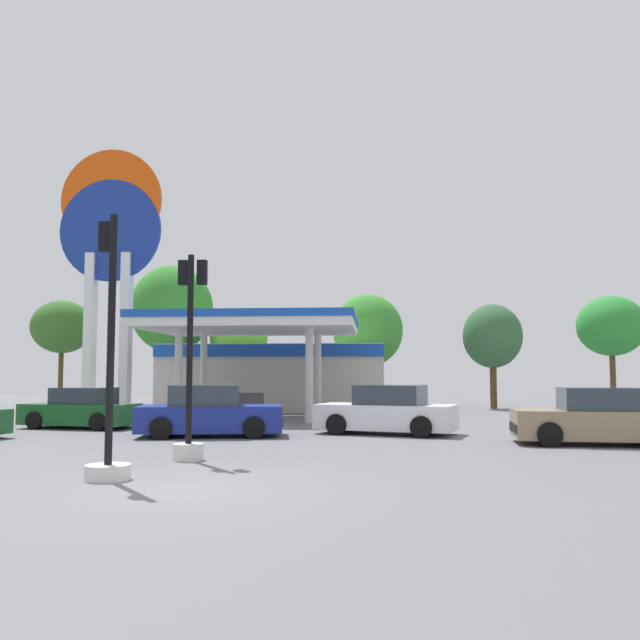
# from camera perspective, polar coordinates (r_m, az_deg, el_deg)

# --- Properties ---
(ground_plane) EXTENTS (90.00, 90.00, 0.00)m
(ground_plane) POSITION_cam_1_polar(r_m,az_deg,el_deg) (11.90, -11.47, -13.88)
(ground_plane) COLOR slate
(ground_plane) RESTS_ON ground
(gas_station) EXTENTS (11.33, 13.41, 4.38)m
(gas_station) POSITION_cam_1_polar(r_m,az_deg,el_deg) (34.60, -4.05, -4.30)
(gas_station) COLOR beige
(gas_station) RESTS_ON ground
(station_pole_sign) EXTENTS (4.55, 0.56, 11.88)m
(station_pole_sign) POSITION_cam_1_polar(r_m,az_deg,el_deg) (31.25, -17.38, 6.05)
(station_pole_sign) COLOR white
(station_pole_sign) RESTS_ON ground
(car_0) EXTENTS (4.71, 2.99, 1.57)m
(car_0) POSITION_cam_1_polar(r_m,az_deg,el_deg) (21.82, 5.67, -7.75)
(car_0) COLOR black
(car_0) RESTS_ON ground
(car_2) EXTENTS (4.63, 2.53, 1.57)m
(car_2) POSITION_cam_1_polar(r_m,az_deg,el_deg) (21.19, -9.35, -7.81)
(car_2) COLOR black
(car_2) RESTS_ON ground
(car_3) EXTENTS (4.48, 2.28, 1.55)m
(car_3) POSITION_cam_1_polar(r_m,az_deg,el_deg) (20.05, 22.36, -7.75)
(car_3) COLOR black
(car_3) RESTS_ON ground
(car_5) EXTENTS (4.22, 2.33, 1.43)m
(car_5) POSITION_cam_1_polar(r_m,az_deg,el_deg) (25.44, -19.62, -7.18)
(car_5) COLOR black
(car_5) RESTS_ON ground
(traffic_signal_0) EXTENTS (0.82, 0.82, 4.93)m
(traffic_signal_0) POSITION_cam_1_polar(r_m,az_deg,el_deg) (13.10, -17.50, -7.03)
(traffic_signal_0) COLOR silver
(traffic_signal_0) RESTS_ON ground
(traffic_signal_1) EXTENTS (0.69, 0.70, 4.65)m
(traffic_signal_1) POSITION_cam_1_polar(r_m,az_deg,el_deg) (15.55, -11.00, -5.63)
(traffic_signal_1) COLOR silver
(traffic_signal_1) RESTS_ON ground
(tree_0) EXTENTS (3.51, 3.51, 6.16)m
(tree_0) POSITION_cam_1_polar(r_m,az_deg,el_deg) (41.92, -21.04, -0.57)
(tree_0) COLOR brown
(tree_0) RESTS_ON ground
(tree_1) EXTENTS (4.76, 4.76, 8.22)m
(tree_1) POSITION_cam_1_polar(r_m,az_deg,el_deg) (40.12, -12.45, 0.91)
(tree_1) COLOR brown
(tree_1) RESTS_ON ground
(tree_2) EXTENTS (3.27, 3.27, 5.45)m
(tree_2) POSITION_cam_1_polar(r_m,az_deg,el_deg) (38.13, -6.90, -1.44)
(tree_2) COLOR brown
(tree_2) RESTS_ON ground
(tree_3) EXTENTS (4.05, 4.05, 6.50)m
(tree_3) POSITION_cam_1_polar(r_m,az_deg,el_deg) (39.09, 4.08, -0.91)
(tree_3) COLOR brown
(tree_3) RESTS_ON ground
(tree_4) EXTENTS (3.23, 3.23, 5.73)m
(tree_4) POSITION_cam_1_polar(r_m,az_deg,el_deg) (38.18, 14.42, -1.36)
(tree_4) COLOR brown
(tree_4) RESTS_ON ground
(tree_5) EXTENTS (3.75, 3.75, 6.26)m
(tree_5) POSITION_cam_1_polar(r_m,az_deg,el_deg) (41.09, 23.47, -0.49)
(tree_5) COLOR brown
(tree_5) RESTS_ON ground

